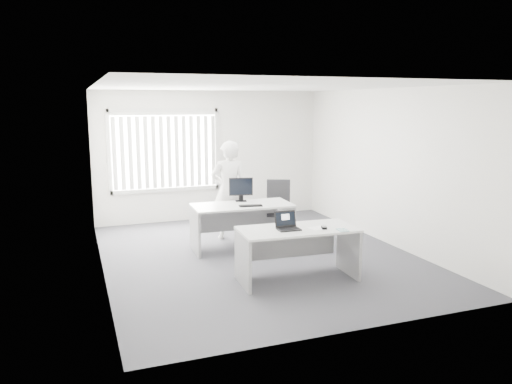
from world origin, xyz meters
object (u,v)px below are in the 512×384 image
object	(u,v)px
desk_far	(242,217)
person	(229,190)
office_chair	(278,219)
laptop	(289,221)
monitor	(241,190)
desk_near	(298,243)

from	to	relation	value
desk_far	person	xyz separation A→B (m)	(-0.01, 0.73, 0.36)
office_chair	laptop	size ratio (longest dim) A/B	3.41
person	laptop	world-z (taller)	person
laptop	monitor	bearing A→B (deg)	92.19
office_chair	person	xyz separation A→B (m)	(-0.92, 0.19, 0.59)
laptop	monitor	xyz separation A→B (m)	(-0.00, 2.12, 0.11)
office_chair	monitor	world-z (taller)	monitor
office_chair	monitor	bearing A→B (deg)	-138.17
laptop	person	bearing A→B (deg)	94.07
office_chair	person	size ratio (longest dim) A/B	0.58
desk_near	desk_far	world-z (taller)	desk_far
desk_near	laptop	xyz separation A→B (m)	(-0.16, -0.04, 0.34)
desk_far	laptop	world-z (taller)	laptop
desk_far	person	size ratio (longest dim) A/B	0.95
desk_far	monitor	distance (m)	0.52
person	desk_near	bearing A→B (deg)	102.26
monitor	desk_near	bearing A→B (deg)	-73.16
person	office_chair	bearing A→B (deg)	174.74
desk_far	monitor	world-z (taller)	monitor
desk_far	laptop	bearing A→B (deg)	-85.97
desk_near	laptop	distance (m)	0.38
desk_far	monitor	bearing A→B (deg)	76.99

